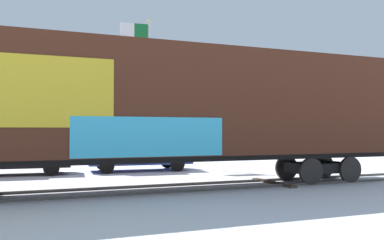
# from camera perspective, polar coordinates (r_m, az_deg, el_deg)

# --- Properties ---
(ground_plane) EXTENTS (260.00, 260.00, 0.00)m
(ground_plane) POSITION_cam_1_polar(r_m,az_deg,el_deg) (13.23, -1.84, -9.52)
(ground_plane) COLOR silver
(track) EXTENTS (60.01, 4.43, 0.08)m
(track) POSITION_cam_1_polar(r_m,az_deg,el_deg) (12.55, -16.82, -9.72)
(track) COLOR #4C4742
(track) RESTS_ON ground_plane
(freight_car) EXTENTS (17.37, 3.57, 4.66)m
(freight_car) POSITION_cam_1_polar(r_m,az_deg,el_deg) (12.97, -4.25, 2.20)
(freight_car) COLOR #472316
(freight_car) RESTS_ON ground_plane
(flagpole) EXTENTS (1.64, 0.18, 7.91)m
(flagpole) POSITION_cam_1_polar(r_m,az_deg,el_deg) (22.50, -6.78, 6.85)
(flagpole) COLOR silver
(flagpole) RESTS_ON ground_plane
(hillside) EXTENTS (145.38, 43.55, 13.46)m
(hillside) POSITION_cam_1_polar(r_m,az_deg,el_deg) (87.73, -16.21, 0.14)
(hillside) COLOR gray
(hillside) RESTS_ON ground_plane
(parked_car_black) EXTENTS (4.78, 2.04, 1.74)m
(parked_car_black) POSITION_cam_1_polar(r_m,az_deg,el_deg) (18.83, -23.92, -4.39)
(parked_car_black) COLOR black
(parked_car_black) RESTS_ON ground_plane
(parked_car_blue) EXTENTS (4.67, 2.06, 1.78)m
(parked_car_blue) POSITION_cam_1_polar(r_m,az_deg,el_deg) (19.26, -7.62, -4.33)
(parked_car_blue) COLOR navy
(parked_car_blue) RESTS_ON ground_plane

